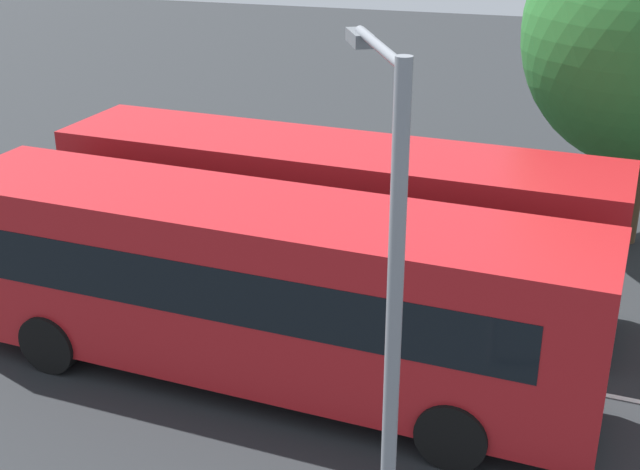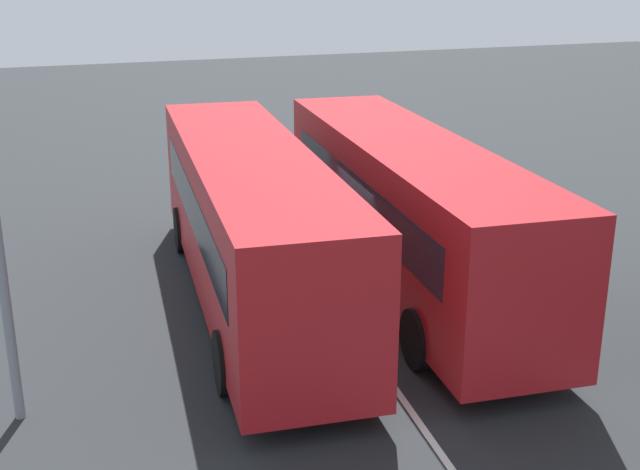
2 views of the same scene
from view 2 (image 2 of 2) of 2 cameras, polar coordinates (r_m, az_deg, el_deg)
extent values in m
plane|color=#232628|center=(18.15, 0.63, -4.01)|extent=(80.50, 80.50, 0.00)
cube|color=#AD191E|center=(18.04, 5.99, 1.88)|extent=(11.33, 3.18, 2.87)
cube|color=#19232D|center=(22.97, 1.15, 7.65)|extent=(0.27, 2.08, 1.21)
cube|color=#19232D|center=(17.58, 2.51, 2.68)|extent=(9.38, 0.77, 0.92)
cube|color=#19232D|center=(18.38, 9.40, 3.16)|extent=(9.38, 0.77, 0.92)
cube|color=black|center=(22.90, 1.14, 8.85)|extent=(0.24, 1.89, 0.32)
cube|color=black|center=(23.47, 1.10, 2.91)|extent=(0.26, 2.18, 0.36)
cylinder|color=black|center=(21.35, -0.33, 1.12)|extent=(1.11, 0.36, 1.09)
cylinder|color=black|center=(22.00, 5.34, 1.57)|extent=(1.11, 0.36, 1.09)
cylinder|color=black|center=(15.01, 6.61, -6.98)|extent=(1.11, 0.36, 1.09)
cylinder|color=black|center=(15.91, 14.21, -5.91)|extent=(1.11, 0.36, 1.09)
cube|color=#AD191E|center=(17.16, -4.67, 1.02)|extent=(11.34, 3.24, 2.87)
cube|color=black|center=(22.29, -7.26, 7.16)|extent=(0.28, 2.08, 1.21)
cube|color=black|center=(16.91, -8.55, 1.82)|extent=(9.37, 0.82, 0.92)
cube|color=black|center=(17.28, -0.93, 2.41)|extent=(9.37, 0.82, 0.92)
cube|color=black|center=(22.21, -7.31, 8.39)|extent=(0.25, 1.89, 0.32)
cube|color=black|center=(22.80, -7.06, 2.28)|extent=(0.27, 2.18, 0.36)
cylinder|color=black|center=(20.80, -9.36, 0.37)|extent=(1.11, 0.37, 1.09)
cylinder|color=black|center=(21.09, -3.29, 0.86)|extent=(1.11, 0.37, 1.09)
cylinder|color=black|center=(14.22, -6.47, -8.53)|extent=(1.11, 0.37, 1.09)
cylinder|color=black|center=(14.64, 2.33, -7.56)|extent=(1.11, 0.37, 1.09)
cylinder|color=#232833|center=(25.30, 0.04, 3.59)|extent=(0.13, 0.13, 0.78)
cylinder|color=#232833|center=(25.29, -0.32, 3.58)|extent=(0.13, 0.13, 0.78)
cylinder|color=#721966|center=(25.12, -0.14, 5.12)|extent=(0.38, 0.38, 0.61)
sphere|color=tan|center=(25.03, -0.14, 6.03)|extent=(0.21, 0.21, 0.21)
cube|color=silver|center=(18.15, 0.63, -4.00)|extent=(17.61, 1.48, 0.01)
camera|label=1|loc=(13.71, -57.08, 15.33)|focal=48.18mm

